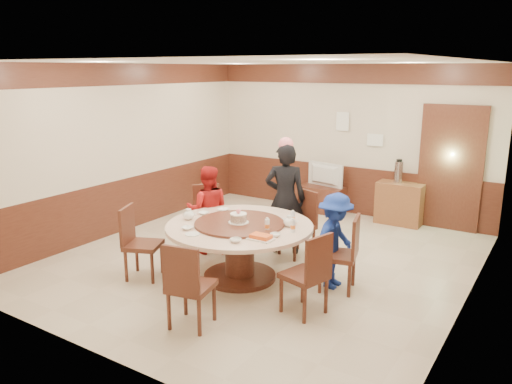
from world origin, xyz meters
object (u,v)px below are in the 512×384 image
Objects in this scene: person_blue at (335,241)px; television at (323,175)px; thermos at (399,172)px; birthday_cake at (238,218)px; banquet_table at (240,240)px; person_standing at (285,199)px; side_cabinet at (400,203)px; person_red at (208,210)px; shrimp_platter at (261,237)px; tv_stand at (322,199)px.

person_blue reaches higher than television.
person_blue is 3.23× the size of thermos.
birthday_cake is 0.33× the size of television.
person_standing is (0.01, 1.19, 0.30)m from banquet_table.
thermos is at bearing 180.00° from side_cabinet.
thermos is (-0.06, 0.00, 0.56)m from side_cabinet.
person_red is 1.77m from shrimp_platter.
person_standing is 2.42m from tv_stand.
person_blue is (2.12, -0.13, -0.05)m from person_red.
side_cabinet is at bearing 4.14° from person_blue.
banquet_table is 1.12m from person_red.
tv_stand is 1.50m from side_cabinet.
television is (-0.46, 2.31, -0.11)m from person_standing.
person_standing is 2.08× the size of side_cabinet.
banquet_table is 3.69m from thermos.
banquet_table is at bearing 114.55° from person_red.
side_cabinet is (1.04, 2.34, -0.46)m from person_standing.
side_cabinet is at bearing 73.48° from birthday_cake.
person_standing is 2.60m from side_cabinet.
person_red is at bearing -124.22° from side_cabinet.
person_standing is 1.63m from shrimp_platter.
shrimp_platter is at bearing -97.38° from side_cabinet.
birthday_cake is (-0.01, -1.21, 0.01)m from person_standing.
person_standing is 5.55× the size of shrimp_platter.
birthday_cake is (0.96, -0.59, 0.18)m from person_red.
banquet_table is 1.15× the size of person_standing.
television is at bearing -102.75° from person_standing.
side_cabinet is (1.05, 3.55, -0.47)m from birthday_cake.
banquet_table is 0.70m from shrimp_platter.
tv_stand is at bearing -0.00° from television.
tv_stand is 1.08× the size of television.
tv_stand is (-1.60, 3.06, -0.36)m from person_blue.
banquet_table is at bearing -82.69° from tv_stand.
tv_stand is at bearing 104.52° from shrimp_platter.
television is at bearing -134.98° from person_red.
thermos is (1.44, 0.03, 0.69)m from tv_stand.
person_standing reaches higher than thermos.
person_blue is at bearing 21.53° from birthday_cake.
person_red is 1.14m from birthday_cake.
person_red is at bearing 88.71° from person_blue.
birthday_cake is 0.31× the size of tv_stand.
side_cabinet is (1.50, 0.03, -0.35)m from television.
tv_stand is at bearing 29.86° from person_blue.
television reaches higher than side_cabinet.
person_blue is at bearing 128.95° from television.
shrimp_platter is at bearing -96.54° from thermos.
person_red is at bearing -123.44° from thermos.
person_blue is at bearing 52.38° from shrimp_platter.
person_standing is 4.38× the size of thermos.
person_blue is at bearing -86.99° from thermos.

